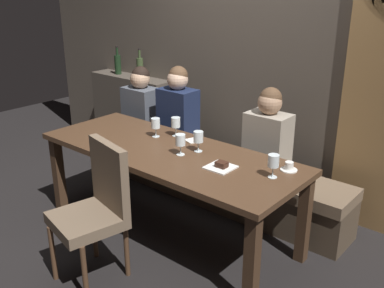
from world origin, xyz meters
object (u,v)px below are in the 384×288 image
diner_far_end (268,133)px  wine_glass_near_left (176,123)px  dessert_plate (221,166)px  wine_glass_center_front (273,162)px  espresso_cup (289,167)px  banquette_bench (220,180)px  diner_redhead (141,104)px  wine_glass_center_back (198,137)px  wine_bottle_pale_label (140,67)px  wine_glass_end_right (180,140)px  dining_table (168,160)px  chair_near_side (97,204)px  diner_bearded (178,109)px  wine_glass_far_right (156,124)px  wine_bottle_dark_red (118,64)px

diner_far_end → wine_glass_near_left: 0.78m
dessert_plate → wine_glass_center_front: bearing=15.5°
diner_far_end → wine_glass_center_front: 0.77m
espresso_cup → banquette_bench: bearing=154.3°
diner_redhead → wine_glass_center_back: 1.34m
wine_bottle_pale_label → espresso_cup: wine_bottle_pale_label is taller
wine_glass_center_front → wine_glass_end_right: same height
dining_table → wine_glass_center_front: size_ratio=13.41×
wine_bottle_pale_label → wine_glass_end_right: bearing=-34.6°
chair_near_side → diner_bearded: 1.53m
wine_glass_center_front → espresso_cup: bearing=80.7°
diner_far_end → wine_glass_center_front: bearing=-56.6°
wine_glass_end_right → chair_near_side: bearing=-101.2°
wine_glass_end_right → dessert_plate: (0.39, -0.01, -0.10)m
chair_near_side → wine_glass_far_right: bearing=108.4°
diner_bearded → wine_glass_near_left: 0.54m
diner_bearded → dessert_plate: bearing=-34.3°
wine_bottle_dark_red → wine_glass_center_back: (1.96, -0.90, -0.21)m
dessert_plate → diner_redhead: bearing=155.7°
dining_table → chair_near_side: chair_near_side is taller
wine_glass_center_back → wine_glass_center_front: bearing=-3.9°
banquette_bench → wine_glass_center_back: (0.21, -0.57, 0.63)m
diner_redhead → wine_glass_center_back: bearing=-24.4°
diner_redhead → diner_bearded: diner_bearded is taller
dining_table → dessert_plate: 0.54m
espresso_cup → dessert_plate: 0.48m
wine_glass_near_left → dessert_plate: wine_glass_near_left is taller
banquette_bench → chair_near_side: 1.46m
diner_redhead → wine_glass_end_right: bearing=-30.9°
wine_glass_center_back → espresso_cup: 0.73m
banquette_bench → diner_bearded: (-0.51, -0.00, 0.59)m
dining_table → wine_glass_near_left: (-0.17, 0.29, 0.20)m
wine_glass_end_right → wine_glass_center_back: bearing=67.2°
wine_bottle_dark_red → dessert_plate: 2.53m
diner_bearded → wine_glass_near_left: bearing=-50.1°
wine_glass_center_back → dessert_plate: 0.37m
dining_table → diner_redhead: bearing=146.1°
wine_glass_far_right → wine_glass_end_right: same height
wine_glass_far_right → espresso_cup: size_ratio=1.37×
banquette_bench → wine_glass_far_right: (-0.29, -0.54, 0.62)m
espresso_cup → wine_bottle_pale_label: bearing=161.0°
diner_bearded → wine_glass_end_right: diner_bearded is taller
diner_far_end → wine_glass_end_right: bearing=-114.0°
diner_far_end → wine_glass_far_right: diner_far_end is taller
banquette_bench → wine_glass_near_left: (-0.17, -0.41, 0.63)m
wine_bottle_pale_label → wine_glass_center_front: bearing=-23.0°
diner_bearded → wine_glass_far_right: bearing=-67.0°
diner_bearded → wine_bottle_dark_red: wine_bottle_dark_red is taller
diner_redhead → chair_near_side: bearing=-54.1°
dessert_plate → wine_glass_center_back: bearing=155.8°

